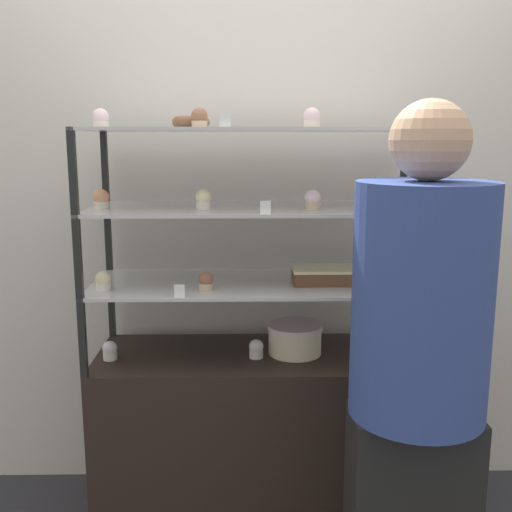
# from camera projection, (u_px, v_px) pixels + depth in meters

# --- Properties ---
(back_wall) EXTENTS (8.00, 0.05, 2.60)m
(back_wall) POSITION_uv_depth(u_px,v_px,m) (255.00, 196.00, 2.59)
(back_wall) COLOR silver
(back_wall) RESTS_ON ground_plane
(display_base) EXTENTS (1.23, 0.48, 0.72)m
(display_base) POSITION_uv_depth(u_px,v_px,m) (256.00, 439.00, 2.39)
(display_base) COLOR black
(display_base) RESTS_ON ground_plane
(display_riser_lower) EXTENTS (1.23, 0.48, 0.29)m
(display_riser_lower) POSITION_uv_depth(u_px,v_px,m) (256.00, 286.00, 2.27)
(display_riser_lower) COLOR black
(display_riser_lower) RESTS_ON display_base
(display_riser_middle) EXTENTS (1.23, 0.48, 0.29)m
(display_riser_middle) POSITION_uv_depth(u_px,v_px,m) (256.00, 212.00, 2.22)
(display_riser_middle) COLOR black
(display_riser_middle) RESTS_ON display_riser_lower
(display_riser_upper) EXTENTS (1.23, 0.48, 0.29)m
(display_riser_upper) POSITION_uv_depth(u_px,v_px,m) (256.00, 133.00, 2.16)
(display_riser_upper) COLOR black
(display_riser_upper) RESTS_ON display_riser_middle
(layer_cake_centerpiece) EXTENTS (0.21, 0.21, 0.12)m
(layer_cake_centerpiece) POSITION_uv_depth(u_px,v_px,m) (295.00, 339.00, 2.31)
(layer_cake_centerpiece) COLOR beige
(layer_cake_centerpiece) RESTS_ON display_base
(sheet_cake_frosted) EXTENTS (0.26, 0.16, 0.06)m
(sheet_cake_frosted) POSITION_uv_depth(u_px,v_px,m) (327.00, 275.00, 2.25)
(sheet_cake_frosted) COLOR brown
(sheet_cake_frosted) RESTS_ON display_riser_lower
(cupcake_0) EXTENTS (0.06, 0.06, 0.07)m
(cupcake_0) POSITION_uv_depth(u_px,v_px,m) (110.00, 351.00, 2.25)
(cupcake_0) COLOR white
(cupcake_0) RESTS_ON display_base
(cupcake_1) EXTENTS (0.06, 0.06, 0.07)m
(cupcake_1) POSITION_uv_depth(u_px,v_px,m) (255.00, 349.00, 2.27)
(cupcake_1) COLOR white
(cupcake_1) RESTS_ON display_base
(cupcake_2) EXTENTS (0.06, 0.06, 0.07)m
(cupcake_2) POSITION_uv_depth(u_px,v_px,m) (404.00, 349.00, 2.27)
(cupcake_2) COLOR #CCB28C
(cupcake_2) RESTS_ON display_base
(price_tag_0) EXTENTS (0.04, 0.00, 0.04)m
(price_tag_0) POSITION_uv_depth(u_px,v_px,m) (359.00, 369.00, 2.11)
(price_tag_0) COLOR white
(price_tag_0) RESTS_ON display_base
(cupcake_3) EXTENTS (0.06, 0.06, 0.07)m
(cupcake_3) POSITION_uv_depth(u_px,v_px,m) (103.00, 281.00, 2.14)
(cupcake_3) COLOR white
(cupcake_3) RESTS_ON display_riser_lower
(cupcake_4) EXTENTS (0.06, 0.06, 0.07)m
(cupcake_4) POSITION_uv_depth(u_px,v_px,m) (206.00, 281.00, 2.14)
(cupcake_4) COLOR #CCB28C
(cupcake_4) RESTS_ON display_riser_lower
(cupcake_5) EXTENTS (0.06, 0.06, 0.07)m
(cupcake_5) POSITION_uv_depth(u_px,v_px,m) (409.00, 276.00, 2.23)
(cupcake_5) COLOR beige
(cupcake_5) RESTS_ON display_riser_lower
(price_tag_1) EXTENTS (0.04, 0.00, 0.04)m
(price_tag_1) POSITION_uv_depth(u_px,v_px,m) (180.00, 291.00, 2.05)
(price_tag_1) COLOR white
(price_tag_1) RESTS_ON display_riser_lower
(cupcake_6) EXTENTS (0.06, 0.06, 0.07)m
(cupcake_6) POSITION_uv_depth(u_px,v_px,m) (101.00, 199.00, 2.15)
(cupcake_6) COLOR beige
(cupcake_6) RESTS_ON display_riser_middle
(cupcake_7) EXTENTS (0.06, 0.06, 0.07)m
(cupcake_7) POSITION_uv_depth(u_px,v_px,m) (203.00, 200.00, 2.14)
(cupcake_7) COLOR white
(cupcake_7) RESTS_ON display_riser_middle
(cupcake_8) EXTENTS (0.06, 0.06, 0.07)m
(cupcake_8) POSITION_uv_depth(u_px,v_px,m) (313.00, 200.00, 2.12)
(cupcake_8) COLOR #CCB28C
(cupcake_8) RESTS_ON display_riser_middle
(cupcake_9) EXTENTS (0.06, 0.06, 0.07)m
(cupcake_9) POSITION_uv_depth(u_px,v_px,m) (407.00, 199.00, 2.17)
(cupcake_9) COLOR #CCB28C
(cupcake_9) RESTS_ON display_riser_middle
(price_tag_2) EXTENTS (0.04, 0.00, 0.04)m
(price_tag_2) POSITION_uv_depth(u_px,v_px,m) (265.00, 207.00, 2.00)
(price_tag_2) COLOR white
(price_tag_2) RESTS_ON display_riser_middle
(cupcake_10) EXTENTS (0.06, 0.06, 0.07)m
(cupcake_10) POSITION_uv_depth(u_px,v_px,m) (101.00, 119.00, 2.10)
(cupcake_10) COLOR beige
(cupcake_10) RESTS_ON display_riser_upper
(cupcake_11) EXTENTS (0.06, 0.06, 0.07)m
(cupcake_11) POSITION_uv_depth(u_px,v_px,m) (199.00, 118.00, 2.06)
(cupcake_11) COLOR #CCB28C
(cupcake_11) RESTS_ON display_riser_upper
(cupcake_12) EXTENTS (0.06, 0.06, 0.07)m
(cupcake_12) POSITION_uv_depth(u_px,v_px,m) (312.00, 118.00, 2.04)
(cupcake_12) COLOR beige
(cupcake_12) RESTS_ON display_riser_upper
(cupcake_13) EXTENTS (0.06, 0.06, 0.07)m
(cupcake_13) POSITION_uv_depth(u_px,v_px,m) (418.00, 119.00, 2.09)
(cupcake_13) COLOR white
(cupcake_13) RESTS_ON display_riser_upper
(price_tag_3) EXTENTS (0.04, 0.00, 0.04)m
(price_tag_3) POSITION_uv_depth(u_px,v_px,m) (225.00, 120.00, 1.94)
(price_tag_3) COLOR white
(price_tag_3) RESTS_ON display_riser_upper
(donut_glazed) EXTENTS (0.14, 0.14, 0.04)m
(donut_glazed) POSITION_uv_depth(u_px,v_px,m) (191.00, 122.00, 2.16)
(donut_glazed) COLOR brown
(donut_glazed) RESTS_ON display_riser_upper
(customer_figure) EXTENTS (0.38, 0.38, 1.65)m
(customer_figure) POSITION_uv_depth(u_px,v_px,m) (417.00, 375.00, 1.70)
(customer_figure) COLOR black
(customer_figure) RESTS_ON ground_plane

